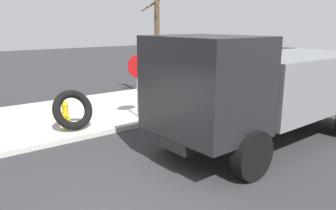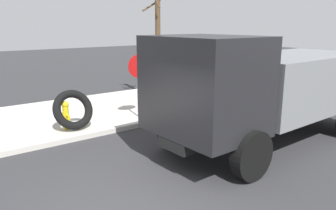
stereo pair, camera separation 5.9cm
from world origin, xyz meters
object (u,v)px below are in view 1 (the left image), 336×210
Objects in this scene: fire_hydrant at (66,114)px; stop_sign at (138,74)px; dump_truck_gray at (265,86)px; bare_tree at (157,27)px; loose_tire at (73,110)px.

fire_hydrant is 0.40× the size of stop_sign.
fire_hydrant is 5.85m from dump_truck_gray.
bare_tree reaches higher than fire_hydrant.
dump_truck_gray reaches higher than fire_hydrant.
loose_tire is (0.18, -0.15, 0.15)m from fire_hydrant.
loose_tire is 5.42m from bare_tree.
stop_sign is 3.29m from bare_tree.
bare_tree is at bearing 20.49° from fire_hydrant.
stop_sign is at bearing -4.32° from fire_hydrant.
stop_sign is 0.35× the size of bare_tree.
fire_hydrant is at bearing -159.51° from bare_tree.
fire_hydrant is at bearing 134.85° from dump_truck_gray.
bare_tree is at bearing 22.88° from loose_tire.
bare_tree is (4.49, 1.90, 2.37)m from loose_tire.
loose_tire is 2.45m from stop_sign.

